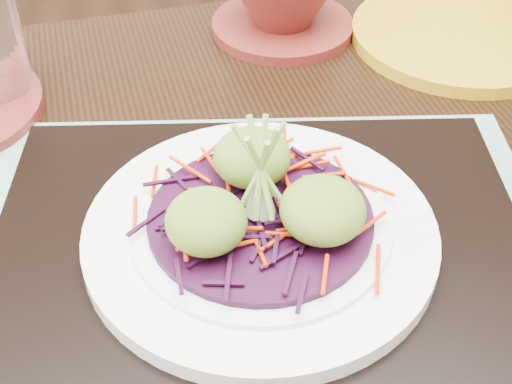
{
  "coord_description": "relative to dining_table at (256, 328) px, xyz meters",
  "views": [
    {
      "loc": [
        -0.08,
        -0.36,
        1.05
      ],
      "look_at": [
        -0.03,
        -0.01,
        0.74
      ],
      "focal_mm": 50.0,
      "sensor_mm": 36.0,
      "label": 1
    }
  ],
  "objects": [
    {
      "name": "dining_table",
      "position": [
        0.0,
        0.0,
        0.0
      ],
      "size": [
        1.19,
        0.87,
        0.69
      ],
      "rotation": [
        0.0,
        0.0,
        0.12
      ],
      "color": "black",
      "rests_on": "ground"
    },
    {
      "name": "placemat",
      "position": [
        0.0,
        -0.01,
        0.09
      ],
      "size": [
        0.45,
        0.37,
        0.0
      ],
      "primitive_type": "cube",
      "rotation": [
        0.0,
        0.0,
        -0.11
      ],
      "color": "gray",
      "rests_on": "dining_table"
    },
    {
      "name": "serving_tray",
      "position": [
        0.0,
        -0.01,
        0.1
      ],
      "size": [
        0.39,
        0.31,
        0.02
      ],
      "primitive_type": "cube",
      "rotation": [
        0.0,
        0.0,
        -0.11
      ],
      "color": "black",
      "rests_on": "placemat"
    },
    {
      "name": "white_plate",
      "position": [
        0.0,
        -0.01,
        0.12
      ],
      "size": [
        0.23,
        0.23,
        0.02
      ],
      "color": "white",
      "rests_on": "serving_tray"
    },
    {
      "name": "cabbage_bed",
      "position": [
        0.0,
        -0.01,
        0.13
      ],
      "size": [
        0.15,
        0.15,
        0.01
      ],
      "primitive_type": "cylinder",
      "color": "black",
      "rests_on": "white_plate"
    },
    {
      "name": "carrot_julienne",
      "position": [
        0.0,
        -0.01,
        0.14
      ],
      "size": [
        0.18,
        0.18,
        0.01
      ],
      "primitive_type": null,
      "color": "red",
      "rests_on": "cabbage_bed"
    },
    {
      "name": "guacamole_scoops",
      "position": [
        0.0,
        -0.01,
        0.15
      ],
      "size": [
        0.13,
        0.11,
        0.04
      ],
      "color": "#597723",
      "rests_on": "cabbage_bed"
    },
    {
      "name": "scallion_garnish",
      "position": [
        0.0,
        -0.01,
        0.17
      ],
      "size": [
        0.05,
        0.05,
        0.08
      ],
      "primitive_type": null,
      "color": "#81B448",
      "rests_on": "cabbage_bed"
    },
    {
      "name": "terracotta_bowl_set",
      "position": [
        0.07,
        0.3,
        0.12
      ],
      "size": [
        0.15,
        0.15,
        0.06
      ],
      "rotation": [
        0.0,
        0.0,
        0.06
      ],
      "color": "#5E1B16",
      "rests_on": "dining_table"
    },
    {
      "name": "yellow_plate",
      "position": [
        0.24,
        0.26,
        0.1
      ],
      "size": [
        0.27,
        0.27,
        0.01
      ],
      "primitive_type": "cylinder",
      "rotation": [
        0.0,
        0.0,
        0.28
      ],
      "color": "#B08713",
      "rests_on": "dining_table"
    }
  ]
}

